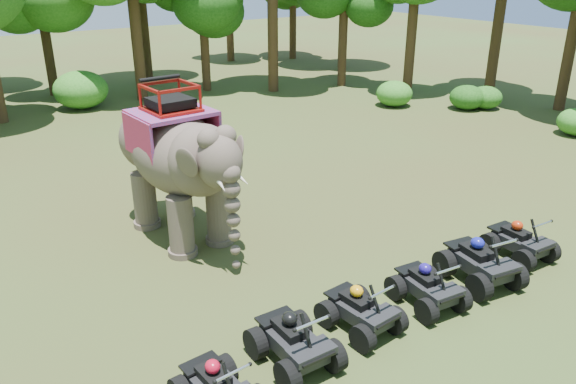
% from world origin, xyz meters
% --- Properties ---
extents(ground, '(110.00, 110.00, 0.00)m').
position_xyz_m(ground, '(0.00, 0.00, 0.00)').
color(ground, '#47381E').
rests_on(ground, ground).
extents(elephant, '(2.52, 5.23, 4.30)m').
position_xyz_m(elephant, '(-1.56, 4.15, 2.15)').
color(elephant, '#4F4239').
rests_on(elephant, ground).
extents(atv_0, '(1.22, 1.62, 1.15)m').
position_xyz_m(atv_0, '(-3.92, -2.35, 0.58)').
color(atv_0, black).
rests_on(atv_0, ground).
extents(atv_1, '(1.31, 1.76, 1.28)m').
position_xyz_m(atv_1, '(-2.17, -2.10, 0.64)').
color(atv_1, black).
rests_on(atv_1, ground).
extents(atv_2, '(1.29, 1.69, 1.20)m').
position_xyz_m(atv_2, '(-0.42, -2.02, 0.60)').
color(atv_2, black).
rests_on(atv_2, ground).
extents(atv_3, '(1.34, 1.73, 1.19)m').
position_xyz_m(atv_3, '(1.40, -2.20, 0.59)').
color(atv_3, black).
rests_on(atv_3, ground).
extents(atv_4, '(1.62, 2.03, 1.36)m').
position_xyz_m(atv_4, '(3.14, -2.24, 0.68)').
color(atv_4, black).
rests_on(atv_4, ground).
extents(atv_5, '(1.30, 1.71, 1.21)m').
position_xyz_m(atv_5, '(4.96, -2.07, 0.61)').
color(atv_5, black).
rests_on(atv_5, ground).
extents(tree_0, '(5.17, 5.17, 7.39)m').
position_xyz_m(tree_0, '(0.00, 24.41, 3.70)').
color(tree_0, '#195114').
rests_on(tree_0, ground).
extents(tree_1, '(6.74, 6.74, 9.62)m').
position_xyz_m(tree_1, '(3.66, 20.41, 4.81)').
color(tree_1, '#195114').
rests_on(tree_1, ground).
extents(tree_2, '(4.57, 4.57, 6.54)m').
position_xyz_m(tree_2, '(7.68, 20.55, 3.27)').
color(tree_2, '#195114').
rests_on(tree_2, ground).
extents(tree_3, '(6.77, 6.77, 9.67)m').
position_xyz_m(tree_3, '(10.79, 18.16, 4.84)').
color(tree_3, '#195114').
rests_on(tree_3, ground).
extents(tree_4, '(4.83, 4.83, 6.90)m').
position_xyz_m(tree_4, '(15.09, 17.09, 3.45)').
color(tree_4, '#195114').
rests_on(tree_4, ground).
extents(tree_5, '(5.73, 5.73, 8.19)m').
position_xyz_m(tree_5, '(16.65, 13.13, 4.09)').
color(tree_5, '#195114').
rests_on(tree_5, ground).
extents(tree_6, '(6.74, 6.74, 9.63)m').
position_xyz_m(tree_6, '(20.75, 10.60, 4.81)').
color(tree_6, '#195114').
rests_on(tree_6, ground).
extents(tree_7, '(5.72, 5.72, 8.17)m').
position_xyz_m(tree_7, '(20.38, 6.05, 4.08)').
color(tree_7, '#195114').
rests_on(tree_7, ground).
extents(tree_34, '(5.63, 5.63, 8.05)m').
position_xyz_m(tree_34, '(13.97, 28.78, 4.02)').
color(tree_34, '#195114').
rests_on(tree_34, ground).
extents(tree_39, '(6.73, 6.73, 9.62)m').
position_xyz_m(tree_39, '(6.14, 25.70, 4.81)').
color(tree_39, '#195114').
rests_on(tree_39, ground).
extents(tree_41, '(5.26, 5.26, 7.52)m').
position_xyz_m(tree_41, '(18.49, 27.03, 3.76)').
color(tree_41, '#195114').
rests_on(tree_41, ground).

